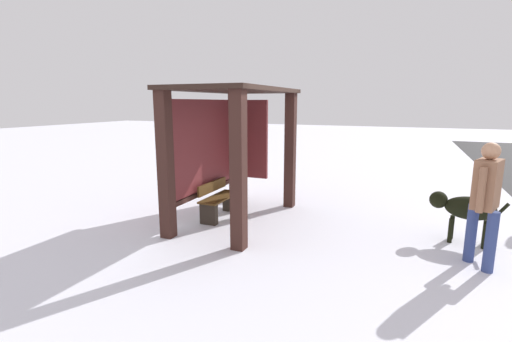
# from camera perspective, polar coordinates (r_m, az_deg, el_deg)

# --- Properties ---
(ground_plane) EXTENTS (60.00, 60.00, 0.00)m
(ground_plane) POSITION_cam_1_polar(r_m,az_deg,el_deg) (7.01, -3.06, -7.66)
(ground_plane) COLOR white
(bus_shelter) EXTENTS (2.83, 1.62, 2.48)m
(bus_shelter) POSITION_cam_1_polar(r_m,az_deg,el_deg) (6.87, -4.34, 5.96)
(bus_shelter) COLOR #371E19
(bus_shelter) RESTS_ON ground
(bench_left_inside) EXTENTS (1.09, 0.38, 0.70)m
(bench_left_inside) POSITION_cam_1_polar(r_m,az_deg,el_deg) (7.09, -5.87, -4.83)
(bench_left_inside) COLOR #4D3314
(bench_left_inside) RESTS_ON ground
(person_walking) EXTENTS (0.62, 0.40, 1.71)m
(person_walking) POSITION_cam_1_polar(r_m,az_deg,el_deg) (5.67, 32.57, -3.26)
(person_walking) COLOR #936347
(person_walking) RESTS_ON ground
(dog) EXTENTS (0.45, 1.09, 0.79)m
(dog) POSITION_cam_1_polar(r_m,az_deg,el_deg) (6.61, 30.09, -5.13)
(dog) COLOR black
(dog) RESTS_ON ground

